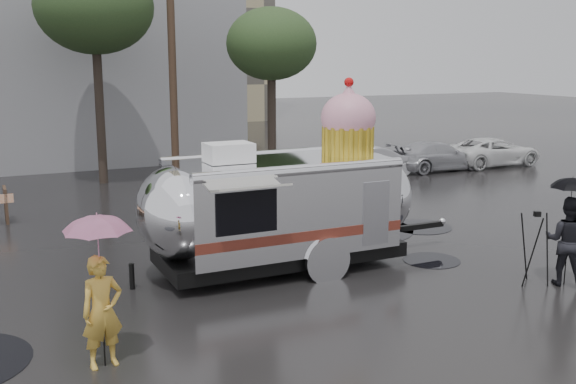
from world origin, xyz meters
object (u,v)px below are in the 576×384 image
airstream_trailer (284,202)px  person_left (102,312)px  tripod (535,241)px  person_right (568,241)px

airstream_trailer → person_left: airstream_trailer is taller
airstream_trailer → person_left: bearing=-144.2°
airstream_trailer → tripod: size_ratio=5.10×
airstream_trailer → tripod: bearing=-38.0°
person_left → tripod: bearing=-9.3°
person_left → person_right: bearing=-11.2°
airstream_trailer → tripod: (4.19, -3.23, -0.57)m
airstream_trailer → person_left: 5.65m
person_right → person_left: bearing=55.4°
person_left → tripod: size_ratio=1.12×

